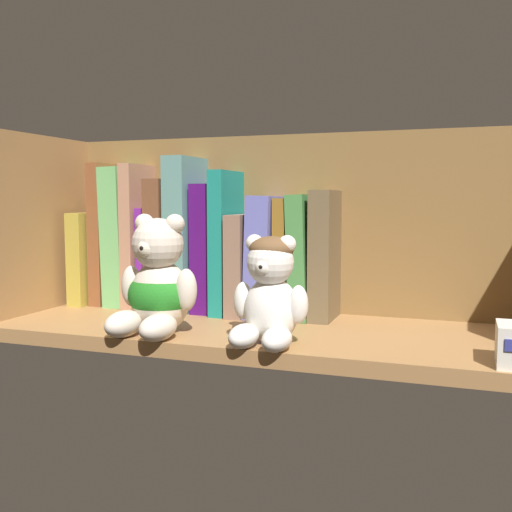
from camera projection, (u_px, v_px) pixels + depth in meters
The scene contains 19 objects.
shelf_board at pixel (274, 335), 82.33cm from camera, with size 78.00×25.88×2.00cm, color #9E7042.
shelf_back_panel at pixel (301, 230), 93.75cm from camera, with size 80.40×1.20×29.91cm, color brown.
shelf_side_panel_left at pixel (37, 230), 94.24cm from camera, with size 1.60×28.28×29.91cm, color #9E7042.
book_0 at pixel (94, 257), 102.86cm from camera, with size 2.78×12.03×15.55cm, color #A89636.
book_1 at pixel (108, 234), 101.49cm from camera, with size 2.30×9.05×23.79cm, color brown.
book_2 at pixel (125, 237), 100.41cm from camera, with size 3.59×9.98×23.03cm, color #6BB669.
book_3 at pixel (142, 236), 99.31cm from camera, with size 2.08×10.99×23.48cm, color tan.
book_4 at pixel (156, 257), 98.80cm from camera, with size 2.16×9.56×16.38cm, color #76239D.
book_5 at pixel (171, 244), 97.61cm from camera, with size 2.90×13.68×20.95cm, color brown.
book_6 at pixel (191, 234), 96.24cm from camera, with size 3.53×13.56×24.41cm, color slate.
book_7 at pixel (213, 248), 95.19cm from camera, with size 3.15×11.02×20.13cm, color #480F63.
book_8 at pixel (231, 242), 94.05cm from camera, with size 2.30×13.16×22.15cm, color #187E72.
book_9 at pixel (248, 263), 93.39cm from camera, with size 2.70×14.20×15.48cm, color #856452.
book_10 at pixel (270, 255), 92.08cm from camera, with size 3.58×13.84×18.30cm, color #6265BB.
book_11 at pixel (289, 257), 91.05cm from camera, with size 1.85×11.66×17.93cm, color brown.
book_12 at pixel (306, 256), 90.15cm from camera, with size 2.63×12.28×18.46cm, color #448643.
book_13 at pixel (327, 254), 89.02cm from camera, with size 3.11×11.79×19.10cm, color brown.
teddy_bear_larger at pixel (158, 286), 78.65cm from camera, with size 11.65×12.26×15.85cm.
teddy_bear_smaller at pixel (270, 293), 72.45cm from camera, with size 9.84×10.03×13.43cm.
Camera 1 is at (24.57, -77.18, 19.57)cm, focal length 41.60 mm.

